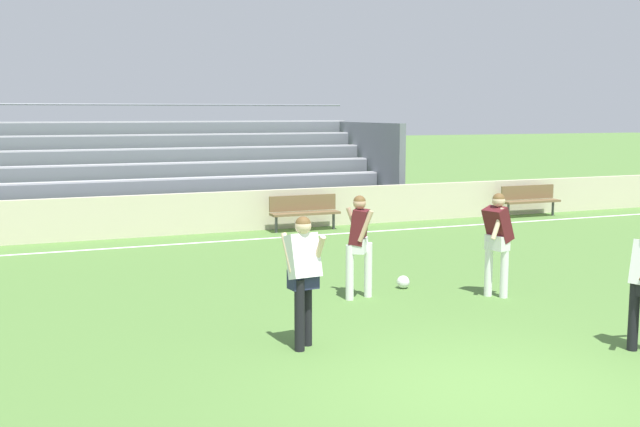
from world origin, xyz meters
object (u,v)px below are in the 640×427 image
object	(u,v)px
bench_near_wall_gap	(530,198)
soccer_ball	(403,282)
player_white_wide_right	(303,270)
player_dark_challenging	(498,235)
bleacher_stand	(105,170)
bench_far_left	(304,209)
player_dark_trailing_run	(359,237)

from	to	relation	value
bench_near_wall_gap	soccer_ball	xyz separation A→B (m)	(-7.64, -6.60, -0.44)
bench_near_wall_gap	soccer_ball	distance (m)	10.11
player_white_wide_right	bench_near_wall_gap	bearing A→B (deg)	41.08
player_white_wide_right	player_dark_challenging	bearing A→B (deg)	19.31
bench_near_wall_gap	soccer_ball	world-z (taller)	bench_near_wall_gap
bench_near_wall_gap	player_white_wide_right	bearing A→B (deg)	-138.92
bleacher_stand	bench_far_left	world-z (taller)	bleacher_stand
bench_near_wall_gap	player_dark_challenging	distance (m)	10.09
bleacher_stand	bench_far_left	size ratio (longest dim) A/B	9.01
player_dark_trailing_run	player_dark_challenging	bearing A→B (deg)	-19.28
player_dark_challenging	player_dark_trailing_run	bearing A→B (deg)	160.72
bench_near_wall_gap	player_white_wide_right	size ratio (longest dim) A/B	1.05
player_white_wide_right	soccer_ball	distance (m)	3.80
player_dark_trailing_run	player_white_wide_right	distance (m)	2.74
bleacher_stand	player_dark_challenging	size ratio (longest dim) A/B	9.49
bench_near_wall_gap	player_dark_trailing_run	bearing A→B (deg)	-141.16
player_dark_trailing_run	player_white_wide_right	size ratio (longest dim) A/B	0.99
bench_far_left	soccer_ball	xyz separation A→B (m)	(-0.68, -6.60, -0.44)
player_white_wide_right	bench_far_left	bearing A→B (deg)	69.27
bench_far_left	player_dark_challenging	xyz separation A→B (m)	(0.45, -7.70, 0.48)
player_dark_challenging	bench_far_left	bearing A→B (deg)	93.36
player_dark_trailing_run	soccer_ball	bearing A→B (deg)	19.40
soccer_ball	player_dark_challenging	bearing A→B (deg)	-44.20
player_dark_trailing_run	soccer_ball	xyz separation A→B (m)	(1.00, 0.35, -0.89)
bleacher_stand	player_dark_trailing_run	world-z (taller)	bleacher_stand
player_dark_trailing_run	player_dark_challenging	size ratio (longest dim) A/B	0.99
bench_far_left	player_dark_trailing_run	world-z (taller)	player_dark_trailing_run
player_dark_challenging	bench_near_wall_gap	bearing A→B (deg)	49.78
bench_near_wall_gap	player_dark_challenging	size ratio (longest dim) A/B	1.05
bleacher_stand	player_dark_trailing_run	distance (m)	11.02
bench_near_wall_gap	player_dark_trailing_run	distance (m)	11.10
player_dark_trailing_run	bleacher_stand	bearing A→B (deg)	104.77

